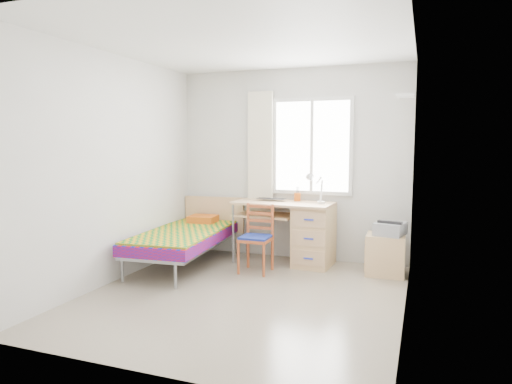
# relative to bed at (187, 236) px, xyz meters

# --- Properties ---
(floor) EXTENTS (3.50, 3.50, 0.00)m
(floor) POSITION_rel_bed_xyz_m (1.14, -0.85, -0.40)
(floor) COLOR #BCAD93
(floor) RESTS_ON ground
(ceiling) EXTENTS (3.50, 3.50, 0.00)m
(ceiling) POSITION_rel_bed_xyz_m (1.14, -0.85, 2.20)
(ceiling) COLOR white
(ceiling) RESTS_ON wall_back
(wall_back) EXTENTS (3.20, 0.00, 3.20)m
(wall_back) POSITION_rel_bed_xyz_m (1.14, 0.90, 0.90)
(wall_back) COLOR silver
(wall_back) RESTS_ON ground
(wall_left) EXTENTS (0.00, 3.50, 3.50)m
(wall_left) POSITION_rel_bed_xyz_m (-0.46, -0.85, 0.90)
(wall_left) COLOR silver
(wall_left) RESTS_ON ground
(wall_right) EXTENTS (0.00, 3.50, 3.50)m
(wall_right) POSITION_rel_bed_xyz_m (2.74, -0.85, 0.90)
(wall_right) COLOR silver
(wall_right) RESTS_ON ground
(window) EXTENTS (1.10, 0.04, 1.30)m
(window) POSITION_rel_bed_xyz_m (1.44, 0.88, 1.15)
(window) COLOR white
(window) RESTS_ON wall_back
(curtain) EXTENTS (0.35, 0.05, 1.70)m
(curtain) POSITION_rel_bed_xyz_m (0.72, 0.83, 1.05)
(curtain) COLOR white
(curtain) RESTS_ON wall_back
(floating_shelf) EXTENTS (0.20, 0.32, 0.03)m
(floating_shelf) POSITION_rel_bed_xyz_m (2.63, 0.55, 1.75)
(floating_shelf) COLOR white
(floating_shelf) RESTS_ON wall_right
(bed) EXTENTS (1.03, 1.95, 0.82)m
(bed) POSITION_rel_bed_xyz_m (0.00, 0.00, 0.00)
(bed) COLOR gray
(bed) RESTS_ON floor
(desk) EXTENTS (1.34, 0.67, 0.82)m
(desk) POSITION_rel_bed_xyz_m (1.48, 0.58, 0.05)
(desk) COLOR tan
(desk) RESTS_ON floor
(chair) EXTENTS (0.37, 0.37, 0.85)m
(chair) POSITION_rel_bed_xyz_m (0.95, 0.07, 0.08)
(chair) COLOR #AE4F21
(chair) RESTS_ON floor
(cabinet) EXTENTS (0.47, 0.42, 0.50)m
(cabinet) POSITION_rel_bed_xyz_m (2.46, 0.46, -0.15)
(cabinet) COLOR tan
(cabinet) RESTS_ON floor
(printer) EXTENTS (0.39, 0.43, 0.16)m
(printer) POSITION_rel_bed_xyz_m (2.51, 0.46, 0.18)
(printer) COLOR #94969B
(printer) RESTS_ON cabinet
(laptop) EXTENTS (0.39, 0.26, 0.03)m
(laptop) POSITION_rel_bed_xyz_m (0.93, 0.61, 0.44)
(laptop) COLOR black
(laptop) RESTS_ON desk
(pen_cup) EXTENTS (0.10, 0.10, 0.11)m
(pen_cup) POSITION_rel_bed_xyz_m (1.28, 0.75, 0.48)
(pen_cup) COLOR orange
(pen_cup) RESTS_ON desk
(task_lamp) EXTENTS (0.22, 0.32, 0.40)m
(task_lamp) POSITION_rel_bed_xyz_m (1.58, 0.47, 0.67)
(task_lamp) COLOR white
(task_lamp) RESTS_ON desk
(book) EXTENTS (0.17, 0.23, 0.02)m
(book) POSITION_rel_bed_xyz_m (0.97, 0.62, 0.19)
(book) COLOR gray
(book) RESTS_ON desk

